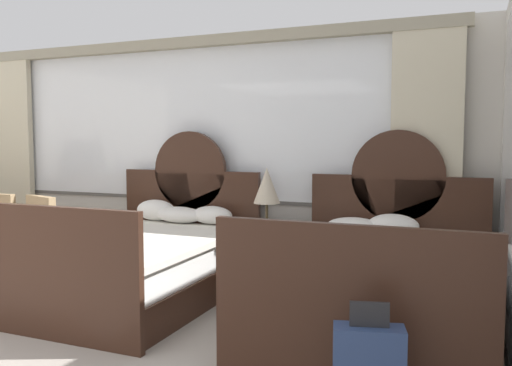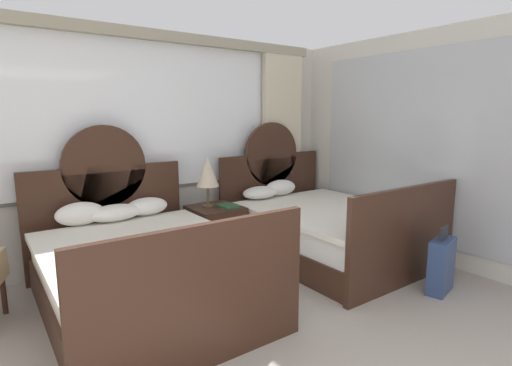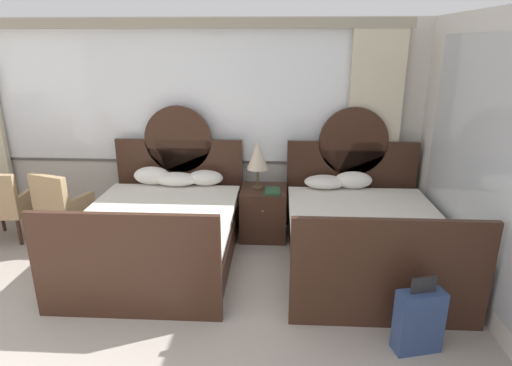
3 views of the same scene
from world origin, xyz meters
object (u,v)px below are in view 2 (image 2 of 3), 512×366
(bed_near_window, at_px, (142,268))
(suitcase_on_floor, at_px, (441,265))
(nightstand_between_beds, at_px, (216,233))
(table_lamp_on_nightstand, at_px, (207,172))
(bed_near_mirror, at_px, (323,227))
(book_on_nightstand, at_px, (228,206))

(bed_near_window, relative_size, suitcase_on_floor, 3.36)
(nightstand_between_beds, relative_size, table_lamp_on_nightstand, 1.06)
(bed_near_mirror, bearing_deg, bed_near_window, 179.77)
(table_lamp_on_nightstand, height_order, book_on_nightstand, table_lamp_on_nightstand)
(bed_near_mirror, bearing_deg, book_on_nightstand, 151.79)
(nightstand_between_beds, distance_m, suitcase_on_floor, 2.49)
(nightstand_between_beds, height_order, suitcase_on_floor, suitcase_on_floor)
(bed_near_mirror, height_order, table_lamp_on_nightstand, bed_near_mirror)
(book_on_nightstand, relative_size, suitcase_on_floor, 0.39)
(bed_near_mirror, xyz_separation_m, table_lamp_on_nightstand, (-1.22, 0.70, 0.71))
(suitcase_on_floor, bearing_deg, bed_near_mirror, 97.55)
(book_on_nightstand, bearing_deg, nightstand_between_beds, 134.77)
(nightstand_between_beds, height_order, book_on_nightstand, book_on_nightstand)
(bed_near_mirror, xyz_separation_m, nightstand_between_beds, (-1.14, 0.67, -0.03))
(nightstand_between_beds, relative_size, suitcase_on_floor, 0.96)
(bed_near_mirror, height_order, suitcase_on_floor, bed_near_mirror)
(bed_near_mirror, distance_m, nightstand_between_beds, 1.32)
(bed_near_window, distance_m, book_on_nightstand, 1.40)
(nightstand_between_beds, bearing_deg, bed_near_window, -150.19)
(bed_near_window, distance_m, nightstand_between_beds, 1.32)
(nightstand_between_beds, xyz_separation_m, table_lamp_on_nightstand, (-0.08, 0.04, 0.74))
(bed_near_window, xyz_separation_m, suitcase_on_floor, (2.48, -1.44, -0.08))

